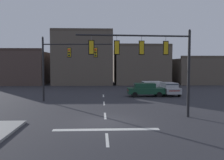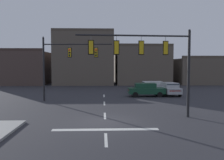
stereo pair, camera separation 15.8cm
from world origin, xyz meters
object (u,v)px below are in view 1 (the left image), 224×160
car_lot_nearside (169,89)px  car_lot_middle (153,87)px  signal_mast_far_side (63,59)px  signal_mast_near_side (150,55)px  car_lot_farside (145,89)px

car_lot_nearside → car_lot_middle: 2.75m
signal_mast_far_side → car_lot_middle: bearing=32.1°
signal_mast_near_side → signal_mast_far_side: bearing=131.4°
signal_mast_near_side → car_lot_farside: signal_mast_near_side is taller
car_lot_middle → car_lot_farside: (-1.56, -3.22, 0.00)m
car_lot_nearside → car_lot_middle: bearing=125.1°
car_lot_middle → car_lot_farside: size_ratio=1.01×
car_lot_nearside → signal_mast_near_side: bearing=-111.0°
signal_mast_far_side → car_lot_farside: bearing=21.3°
signal_mast_far_side → car_lot_nearside: (12.53, 4.63, -3.62)m
signal_mast_near_side → signal_mast_far_side: size_ratio=1.14×
signal_mast_near_side → car_lot_farside: (1.91, 12.15, -3.75)m
car_lot_nearside → car_lot_farside: size_ratio=1.02×
signal_mast_near_side → car_lot_middle: size_ratio=1.84×
signal_mast_far_side → car_lot_middle: size_ratio=1.62×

